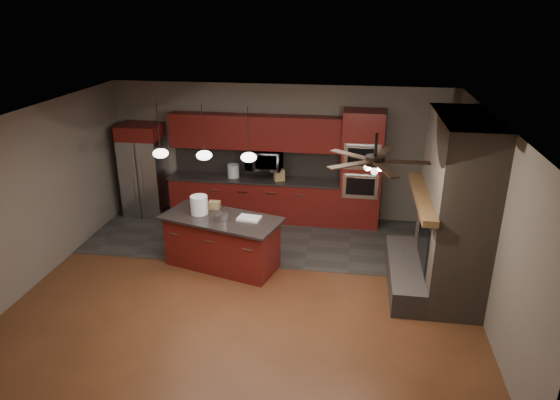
% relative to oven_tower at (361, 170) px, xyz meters
% --- Properties ---
extents(ground, '(7.00, 7.00, 0.00)m').
position_rel_oven_tower_xyz_m(ground, '(-1.70, -2.69, -1.19)').
color(ground, brown).
rests_on(ground, ground).
extents(ceiling, '(7.00, 6.00, 0.02)m').
position_rel_oven_tower_xyz_m(ceiling, '(-1.70, -2.69, 1.61)').
color(ceiling, white).
rests_on(ceiling, back_wall).
extents(back_wall, '(7.00, 0.02, 2.80)m').
position_rel_oven_tower_xyz_m(back_wall, '(-1.70, 0.31, 0.21)').
color(back_wall, '#665C51').
rests_on(back_wall, ground).
extents(right_wall, '(0.02, 6.00, 2.80)m').
position_rel_oven_tower_xyz_m(right_wall, '(1.80, -2.69, 0.21)').
color(right_wall, '#665C51').
rests_on(right_wall, ground).
extents(left_wall, '(0.02, 6.00, 2.80)m').
position_rel_oven_tower_xyz_m(left_wall, '(-5.20, -2.69, 0.21)').
color(left_wall, '#665C51').
rests_on(left_wall, ground).
extents(slate_tile_patch, '(7.00, 2.40, 0.01)m').
position_rel_oven_tower_xyz_m(slate_tile_patch, '(-1.70, -0.89, -1.19)').
color(slate_tile_patch, '#33312E').
rests_on(slate_tile_patch, ground).
extents(fireplace_column, '(1.30, 2.10, 2.80)m').
position_rel_oven_tower_xyz_m(fireplace_column, '(1.34, -2.29, 0.11)').
color(fireplace_column, brown).
rests_on(fireplace_column, ground).
extents(back_cabinetry, '(3.59, 0.64, 2.20)m').
position_rel_oven_tower_xyz_m(back_cabinetry, '(-2.18, 0.05, -0.30)').
color(back_cabinetry, '#611212').
rests_on(back_cabinetry, ground).
extents(oven_tower, '(0.80, 0.63, 2.38)m').
position_rel_oven_tower_xyz_m(oven_tower, '(0.00, 0.00, 0.00)').
color(oven_tower, '#611212').
rests_on(oven_tower, ground).
extents(microwave, '(0.73, 0.41, 0.50)m').
position_rel_oven_tower_xyz_m(microwave, '(-1.98, 0.06, 0.11)').
color(microwave, silver).
rests_on(microwave, back_cabinetry).
extents(refrigerator, '(0.84, 0.75, 1.97)m').
position_rel_oven_tower_xyz_m(refrigerator, '(-4.55, -0.07, -0.20)').
color(refrigerator, silver).
rests_on(refrigerator, ground).
extents(kitchen_island, '(2.19, 1.44, 0.92)m').
position_rel_oven_tower_xyz_m(kitchen_island, '(-2.32, -2.13, -0.73)').
color(kitchen_island, '#611212').
rests_on(kitchen_island, ground).
extents(white_bucket, '(0.39, 0.39, 0.32)m').
position_rel_oven_tower_xyz_m(white_bucket, '(-2.73, -2.02, -0.11)').
color(white_bucket, white).
rests_on(white_bucket, kitchen_island).
extents(paint_can, '(0.25, 0.25, 0.12)m').
position_rel_oven_tower_xyz_m(paint_can, '(-2.26, -2.28, -0.21)').
color(paint_can, '#AEAEB3').
rests_on(paint_can, kitchen_island).
extents(paint_tray, '(0.41, 0.31, 0.04)m').
position_rel_oven_tower_xyz_m(paint_tray, '(-1.84, -2.13, -0.25)').
color(paint_tray, white).
rests_on(paint_tray, kitchen_island).
extents(cardboard_box, '(0.21, 0.15, 0.13)m').
position_rel_oven_tower_xyz_m(cardboard_box, '(-2.54, -1.75, -0.21)').
color(cardboard_box, olive).
rests_on(cardboard_box, kitchen_island).
extents(counter_bucket, '(0.27, 0.27, 0.27)m').
position_rel_oven_tower_xyz_m(counter_bucket, '(-2.62, 0.01, -0.15)').
color(counter_bucket, silver).
rests_on(counter_bucket, back_cabinetry).
extents(counter_box, '(0.25, 0.23, 0.23)m').
position_rel_oven_tower_xyz_m(counter_box, '(-1.65, -0.04, -0.18)').
color(counter_box, '#9E8351').
rests_on(counter_box, back_cabinetry).
extents(pendant_left, '(0.26, 0.26, 0.92)m').
position_rel_oven_tower_xyz_m(pendant_left, '(-3.35, -1.99, 0.77)').
color(pendant_left, black).
rests_on(pendant_left, ceiling).
extents(pendant_center, '(0.26, 0.26, 0.92)m').
position_rel_oven_tower_xyz_m(pendant_center, '(-2.60, -1.99, 0.77)').
color(pendant_center, black).
rests_on(pendant_center, ceiling).
extents(pendant_right, '(0.26, 0.26, 0.92)m').
position_rel_oven_tower_xyz_m(pendant_right, '(-1.85, -1.99, 0.77)').
color(pendant_right, black).
rests_on(pendant_right, ceiling).
extents(ceiling_fan, '(1.27, 1.33, 0.41)m').
position_rel_oven_tower_xyz_m(ceiling_fan, '(0.10, -3.49, 1.27)').
color(ceiling_fan, black).
rests_on(ceiling_fan, ceiling).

